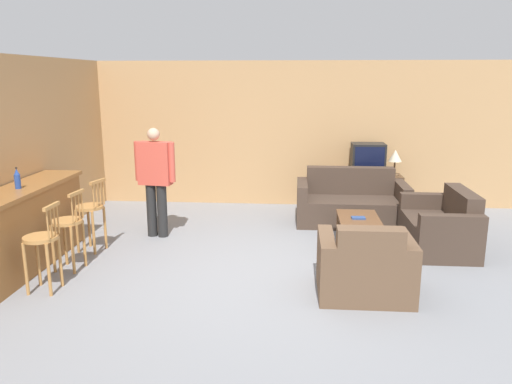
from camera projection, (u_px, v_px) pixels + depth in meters
ground_plane at (259, 279)px, 5.87m from camera, size 24.00×24.00×0.00m
wall_back at (273, 134)px, 9.06m from camera, size 9.40×0.08×2.60m
wall_left at (39, 150)px, 7.08m from camera, size 0.08×8.59×2.60m
bar_counter at (24, 228)px, 6.11m from camera, size 0.55×2.32×1.02m
bar_chair_near at (43, 245)px, 5.43m from camera, size 0.38×0.38×0.99m
bar_chair_mid at (68, 228)px, 6.04m from camera, size 0.41×0.41×0.99m
bar_chair_far at (91, 213)px, 6.71m from camera, size 0.45×0.45×0.99m
couch_far at (351, 204)px, 8.09m from camera, size 1.75×0.88×0.86m
armchair_near at (365, 268)px, 5.37m from camera, size 0.99×0.84×0.84m
loveseat_right at (441, 228)px, 6.83m from camera, size 0.81×1.33×0.83m
coffee_table at (360, 224)px, 6.83m from camera, size 0.56×1.07×0.42m
tv_unit at (366, 192)px, 8.83m from camera, size 1.21×0.45×0.63m
tv at (368, 159)px, 8.70m from camera, size 0.57×0.42×0.56m
bottle at (17, 179)px, 5.92m from camera, size 0.07×0.07×0.26m
book_on_table at (358, 218)px, 6.85m from camera, size 0.19×0.13×0.02m
table_lamp at (395, 157)px, 8.65m from camera, size 0.23×0.23×0.45m
person_by_window at (155, 177)px, 7.25m from camera, size 0.61×0.25×1.61m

